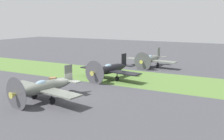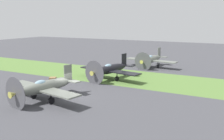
{
  "view_description": "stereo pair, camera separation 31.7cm",
  "coord_description": "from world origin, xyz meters",
  "views": [
    {
      "loc": [
        -17.77,
        23.7,
        8.76
      ],
      "look_at": [
        -0.05,
        -9.83,
        1.4
      ],
      "focal_mm": 41.74,
      "sensor_mm": 36.0,
      "label": 1
    },
    {
      "loc": [
        -18.05,
        23.55,
        8.76
      ],
      "look_at": [
        -0.05,
        -9.83,
        1.4
      ],
      "focal_mm": 41.74,
      "sensor_mm": 36.0,
      "label": 2
    }
  ],
  "objects": [
    {
      "name": "airplane_wingman",
      "position": [
        0.17,
        -9.69,
        1.54
      ],
      "size": [
        10.38,
        8.27,
        3.67
      ],
      "rotation": [
        0.0,
        0.0,
        -0.18
      ],
      "color": "black",
      "rests_on": "ground"
    },
    {
      "name": "airplane_trail",
      "position": [
        -1.78,
        -22.14,
        1.49
      ],
      "size": [
        10.04,
        7.96,
        3.56
      ],
      "rotation": [
        0.0,
        0.0,
        -0.11
      ],
      "color": "slate",
      "rests_on": "ground"
    },
    {
      "name": "airplane_lead",
      "position": [
        1.52,
        2.84,
        1.54
      ],
      "size": [
        10.41,
        8.3,
        3.68
      ],
      "rotation": [
        0.0,
        0.0,
        -0.17
      ],
      "color": "slate",
      "rests_on": "ground"
    },
    {
      "name": "ground_plane",
      "position": [
        0.0,
        0.0,
        0.0
      ],
      "size": [
        160.0,
        160.0,
        0.0
      ],
      "primitive_type": "plane",
      "color": "#424247"
    },
    {
      "name": "supply_crate",
      "position": [
        6.7,
        -4.43,
        0.32
      ],
      "size": [
        1.21,
        1.21,
        0.64
      ],
      "primitive_type": "cube",
      "rotation": [
        0.0,
        0.0,
        0.46
      ],
      "color": "olive",
      "rests_on": "ground"
    },
    {
      "name": "grass_verge",
      "position": [
        0.0,
        -12.15,
        0.0
      ],
      "size": [
        120.0,
        11.0,
        0.01
      ],
      "primitive_type": "cube",
      "color": "#567A38",
      "rests_on": "ground"
    }
  ]
}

